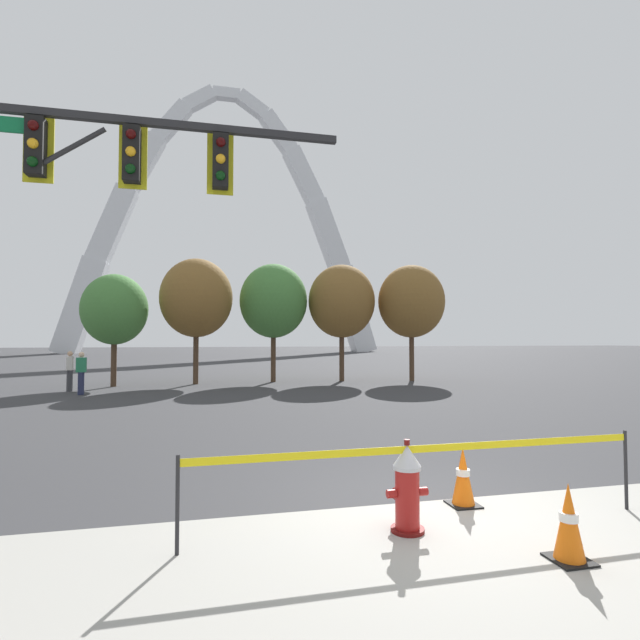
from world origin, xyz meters
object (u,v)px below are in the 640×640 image
(monument_arch, at_px, (225,235))
(fire_hydrant, at_px, (407,488))
(traffic_cone_by_hydrant, at_px, (463,477))
(pedestrian_walking_left, at_px, (81,373))
(pedestrian_standing_center, at_px, (70,371))
(traffic_cone_mid_sidewalk, at_px, (569,523))
(traffic_signal_gantry, at_px, (59,198))

(monument_arch, bearing_deg, fire_hydrant, -90.41)
(traffic_cone_by_hydrant, bearing_deg, pedestrian_walking_left, 118.58)
(pedestrian_walking_left, height_order, pedestrian_standing_center, same)
(fire_hydrant, bearing_deg, pedestrian_walking_left, 114.40)
(traffic_cone_mid_sidewalk, height_order, pedestrian_walking_left, pedestrian_walking_left)
(pedestrian_standing_center, bearing_deg, traffic_signal_gantry, -76.77)
(fire_hydrant, distance_m, monument_arch, 71.86)
(traffic_cone_by_hydrant, height_order, traffic_cone_mid_sidewalk, same)
(fire_hydrant, height_order, traffic_cone_by_hydrant, fire_hydrant)
(pedestrian_standing_center, bearing_deg, fire_hydrant, -65.27)
(traffic_cone_mid_sidewalk, bearing_deg, monument_arch, 90.57)
(fire_hydrant, distance_m, traffic_signal_gantry, 6.64)
(traffic_cone_by_hydrant, distance_m, pedestrian_walking_left, 16.02)
(fire_hydrant, bearing_deg, traffic_signal_gantry, 143.46)
(pedestrian_walking_left, bearing_deg, traffic_cone_by_hydrant, -61.42)
(traffic_signal_gantry, bearing_deg, traffic_cone_mid_sidewalk, -37.28)
(traffic_cone_mid_sidewalk, bearing_deg, traffic_cone_by_hydrant, 96.58)
(traffic_cone_mid_sidewalk, relative_size, traffic_signal_gantry, 0.11)
(traffic_cone_by_hydrant, bearing_deg, pedestrian_standing_center, 118.55)
(traffic_cone_mid_sidewalk, bearing_deg, pedestrian_walking_left, 116.61)
(traffic_cone_by_hydrant, height_order, traffic_signal_gantry, traffic_signal_gantry)
(pedestrian_standing_center, bearing_deg, pedestrian_walking_left, -61.78)
(monument_arch, distance_m, pedestrian_standing_center, 56.88)
(traffic_cone_by_hydrant, xyz_separation_m, pedestrian_walking_left, (-7.66, 14.07, 0.46))
(traffic_signal_gantry, height_order, monument_arch, monument_arch)
(fire_hydrant, height_order, monument_arch, monument_arch)
(pedestrian_walking_left, bearing_deg, fire_hydrant, -65.60)
(pedestrian_walking_left, bearing_deg, monument_arch, 82.60)
(monument_arch, xyz_separation_m, pedestrian_walking_left, (-7.15, -55.04, -17.06))
(fire_hydrant, height_order, pedestrian_standing_center, pedestrian_standing_center)
(monument_arch, relative_size, pedestrian_walking_left, 29.80)
(traffic_cone_mid_sidewalk, relative_size, pedestrian_walking_left, 0.46)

